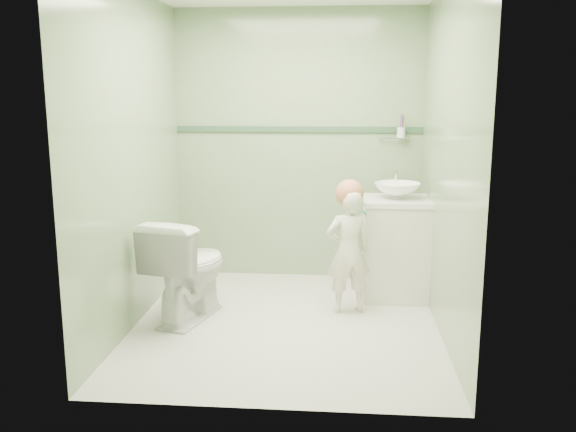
{
  "coord_description": "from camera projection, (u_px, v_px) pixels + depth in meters",
  "views": [
    {
      "loc": [
        0.38,
        -4.27,
        1.67
      ],
      "look_at": [
        0.0,
        0.15,
        0.78
      ],
      "focal_mm": 38.37,
      "sensor_mm": 36.0,
      "label": 1
    }
  ],
  "objects": [
    {
      "name": "basin",
      "position": [
        397.0,
        191.0,
        4.97
      ],
      "size": [
        0.37,
        0.37,
        0.13
      ],
      "primitive_type": "imported",
      "color": "white",
      "rests_on": "counter"
    },
    {
      "name": "counter",
      "position": [
        397.0,
        201.0,
        4.98
      ],
      "size": [
        0.54,
        0.52,
        0.04
      ],
      "primitive_type": "cube",
      "color": "white",
      "rests_on": "vanity"
    },
    {
      "name": "room_shell",
      "position": [
        286.0,
        161.0,
        4.29
      ],
      "size": [
        2.5,
        2.54,
        2.4
      ],
      "color": "gray",
      "rests_on": "ground"
    },
    {
      "name": "hair_cap",
      "position": [
        349.0,
        193.0,
        4.63
      ],
      "size": [
        0.21,
        0.21,
        0.21
      ],
      "primitive_type": "sphere",
      "color": "#C16F4E",
      "rests_on": "toddler"
    },
    {
      "name": "toddler",
      "position": [
        348.0,
        252.0,
        4.69
      ],
      "size": [
        0.4,
        0.32,
        0.96
      ],
      "primitive_type": "imported",
      "rotation": [
        0.0,
        0.0,
        3.41
      ],
      "color": "beige",
      "rests_on": "ground"
    },
    {
      "name": "ground",
      "position": [
        286.0,
        324.0,
        4.53
      ],
      "size": [
        2.5,
        2.5,
        0.0
      ],
      "primitive_type": "plane",
      "color": "beige",
      "rests_on": "ground"
    },
    {
      "name": "faucet",
      "position": [
        396.0,
        178.0,
        5.13
      ],
      "size": [
        0.03,
        0.13,
        0.18
      ],
      "color": "silver",
      "rests_on": "counter"
    },
    {
      "name": "vanity",
      "position": [
        395.0,
        250.0,
        5.07
      ],
      "size": [
        0.52,
        0.5,
        0.8
      ],
      "primitive_type": "cube",
      "color": "silver",
      "rests_on": "ground"
    },
    {
      "name": "toilet",
      "position": [
        188.0,
        268.0,
        4.57
      ],
      "size": [
        0.62,
        0.85,
        0.78
      ],
      "primitive_type": "imported",
      "rotation": [
        0.0,
        0.0,
        2.88
      ],
      "color": "white",
      "rests_on": "ground"
    },
    {
      "name": "cup_holder",
      "position": [
        400.0,
        132.0,
        5.35
      ],
      "size": [
        0.26,
        0.07,
        0.21
      ],
      "color": "silver",
      "rests_on": "room_shell"
    },
    {
      "name": "trim_stripe",
      "position": [
        298.0,
        129.0,
        5.47
      ],
      "size": [
        2.2,
        0.02,
        0.05
      ],
      "primitive_type": "cube",
      "color": "#325238",
      "rests_on": "room_shell"
    },
    {
      "name": "teal_toothbrush",
      "position": [
        364.0,
        213.0,
        4.52
      ],
      "size": [
        0.11,
        0.14,
        0.08
      ],
      "color": "#097E6A",
      "rests_on": "toddler"
    }
  ]
}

